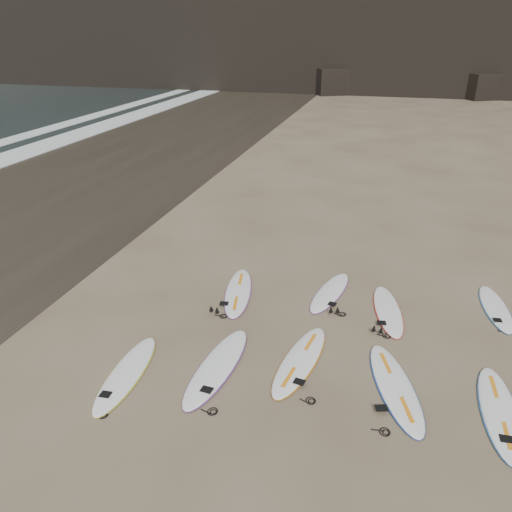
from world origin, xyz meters
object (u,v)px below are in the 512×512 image
Objects in this scene: surfboard_1 at (217,366)px; surfboard_2 at (300,360)px; surfboard_0 at (127,373)px; surfboard_7 at (388,310)px; surfboard_8 at (496,308)px; surfboard_5 at (238,292)px; surfboard_4 at (500,411)px; surfboard_3 at (395,386)px; surfboard_6 at (330,292)px.

surfboard_2 is (1.57, 0.64, -0.00)m from surfboard_1.
surfboard_7 is at bearing 34.39° from surfboard_0.
surfboard_8 is at bearing 7.07° from surfboard_7.
surfboard_2 is (3.23, 1.31, 0.00)m from surfboard_0.
surfboard_2 is at bearing 26.81° from surfboard_1.
surfboard_5 is (-0.50, 3.07, -0.00)m from surfboard_1.
surfboard_1 is at bearing -91.91° from surfboard_5.
surfboard_2 is at bearing 170.65° from surfboard_4.
surfboard_0 is 5.22m from surfboard_3.
surfboard_8 is (2.52, 0.80, -0.00)m from surfboard_7.
surfboard_4 is at bearing -66.96° from surfboard_7.
surfboard_7 reaches higher than surfboard_8.
surfboard_7 is 1.06× the size of surfboard_8.
surfboard_6 is at bearing 3.94° from surfboard_5.
surfboard_2 is 0.97× the size of surfboard_3.
surfboard_6 is 1.57m from surfboard_7.
surfboard_5 is 1.14× the size of surfboard_8.
surfboard_3 is 4.31m from surfboard_8.
surfboard_2 is 1.08× the size of surfboard_7.
surfboard_4 reaches higher than surfboard_7.
surfboard_0 is 1.04× the size of surfboard_7.
surfboard_8 is at bearing 28.37° from surfboard_0.
surfboard_7 is (3.25, 3.14, -0.01)m from surfboard_1.
surfboard_7 is 2.65m from surfboard_8.
surfboard_5 is 1.10× the size of surfboard_6.
surfboard_3 is (1.90, -0.34, 0.00)m from surfboard_2.
surfboard_5 is at bearing 69.36° from surfboard_0.
surfboard_2 is 5.35m from surfboard_8.
surfboard_4 is 6.49m from surfboard_5.
surfboard_5 reaches higher than surfboard_6.
surfboard_1 is 3.11m from surfboard_5.
surfboard_1 reaches higher than surfboard_7.
surfboard_6 is at bearing 95.45° from surfboard_2.
surfboard_4 is at bearing -24.21° from surfboard_3.
surfboard_5 is (1.16, 3.74, 0.00)m from surfboard_0.
surfboard_3 is at bearing 7.27° from surfboard_0.
surfboard_7 is at bearing -167.88° from surfboard_8.
surfboard_5 is at bearing -152.56° from surfboard_6.
surfboard_1 is 4.52m from surfboard_7.
surfboard_1 is 1.14× the size of surfboard_7.
surfboard_2 reaches higher than surfboard_0.
surfboard_6 is 1.03× the size of surfboard_8.
surfboard_5 is 1.07× the size of surfboard_7.
surfboard_1 is 1.06× the size of surfboard_2.
surfboard_3 reaches higher than surfboard_0.
surfboard_2 is 3.06m from surfboard_6.
surfboard_7 is (-0.22, 2.84, -0.00)m from surfboard_3.
surfboard_0 is 1.10× the size of surfboard_8.
surfboard_7 is at bearing 76.67° from surfboard_3.
surfboard_7 reaches higher than surfboard_6.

